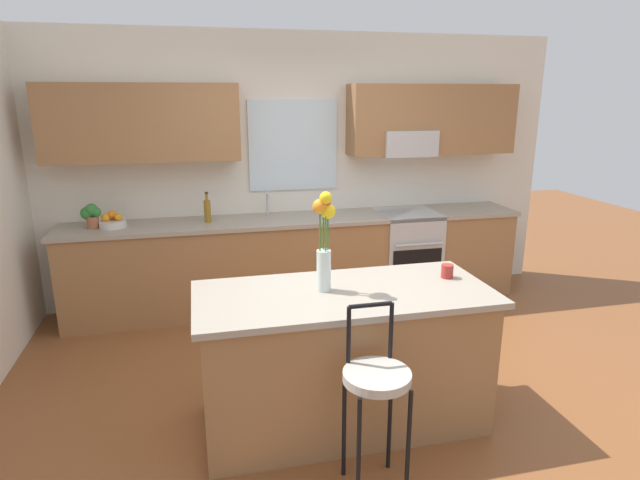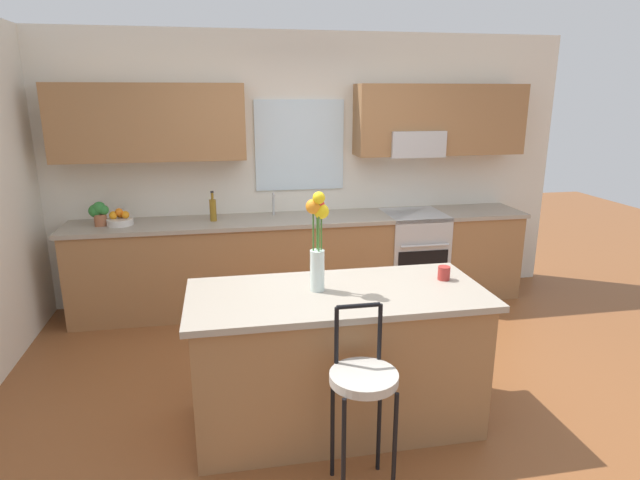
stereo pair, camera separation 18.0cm
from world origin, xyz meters
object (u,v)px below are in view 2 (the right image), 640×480
object	(u,v)px
oven_range	(412,256)
bottle_olive_oil	(213,209)
fruit_bowl_oranges	(120,219)
potted_plant_small	(99,212)
bar_stool_near	(363,385)
kitchen_island	(337,358)
mug_ceramic	(444,273)
flower_vase	(317,235)

from	to	relation	value
oven_range	bottle_olive_oil	xyz separation A→B (m)	(-2.03, 0.02, 0.58)
fruit_bowl_oranges	potted_plant_small	xyz separation A→B (m)	(-0.18, -0.00, 0.08)
bar_stool_near	bottle_olive_oil	bearing A→B (deg)	105.96
fruit_bowl_oranges	kitchen_island	bearing A→B (deg)	-51.77
kitchen_island	bar_stool_near	xyz separation A→B (m)	(-0.00, -0.63, 0.17)
mug_ceramic	potted_plant_small	world-z (taller)	potted_plant_small
bottle_olive_oil	flower_vase	bearing A→B (deg)	-72.10
bar_stool_near	potted_plant_small	bearing A→B (deg)	123.84
flower_vase	bottle_olive_oil	size ratio (longest dim) A/B	2.16
kitchen_island	bar_stool_near	distance (m)	0.65
fruit_bowl_oranges	bottle_olive_oil	distance (m)	0.86
kitchen_island	mug_ceramic	size ratio (longest dim) A/B	20.61
oven_range	flower_vase	bearing A→B (deg)	-124.80
bottle_olive_oil	potted_plant_small	world-z (taller)	bottle_olive_oil
bar_stool_near	flower_vase	xyz separation A→B (m)	(-0.12, 0.68, 0.64)
oven_range	mug_ceramic	xyz separation A→B (m)	(-0.53, -1.95, 0.51)
oven_range	mug_ceramic	world-z (taller)	mug_ceramic
kitchen_island	bottle_olive_oil	distance (m)	2.27
oven_range	mug_ceramic	size ratio (longest dim) A/B	10.22
flower_vase	potted_plant_small	distance (m)	2.64
mug_ceramic	fruit_bowl_oranges	xyz separation A→B (m)	(-2.36, 1.98, 0.01)
mug_ceramic	fruit_bowl_oranges	distance (m)	3.08
kitchen_island	bottle_olive_oil	bearing A→B (deg)	110.46
flower_vase	bottle_olive_oil	world-z (taller)	flower_vase
bar_stool_near	fruit_bowl_oranges	xyz separation A→B (m)	(-1.63, 2.69, 0.34)
kitchen_island	fruit_bowl_oranges	xyz separation A→B (m)	(-1.63, 2.07, 0.51)
mug_ceramic	potted_plant_small	distance (m)	3.22
kitchen_island	mug_ceramic	world-z (taller)	mug_ceramic
kitchen_island	flower_vase	bearing A→B (deg)	158.14
kitchen_island	bar_stool_near	bearing A→B (deg)	-90.00
kitchen_island	fruit_bowl_oranges	world-z (taller)	fruit_bowl_oranges
mug_ceramic	flower_vase	bearing A→B (deg)	-177.48
oven_range	fruit_bowl_oranges	distance (m)	2.94
kitchen_island	bar_stool_near	size ratio (longest dim) A/B	1.78
mug_ceramic	potted_plant_small	xyz separation A→B (m)	(-2.54, 1.98, 0.08)
fruit_bowl_oranges	flower_vase	bearing A→B (deg)	-53.22
oven_range	potted_plant_small	distance (m)	3.13
bar_stool_near	flower_vase	size ratio (longest dim) A/B	1.66
oven_range	potted_plant_small	world-z (taller)	potted_plant_small
potted_plant_small	flower_vase	bearing A→B (deg)	-50.10
bar_stool_near	mug_ceramic	distance (m)	1.08
kitchen_island	potted_plant_small	world-z (taller)	potted_plant_small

